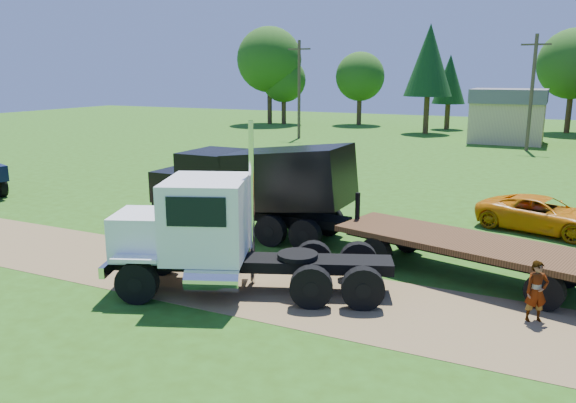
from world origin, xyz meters
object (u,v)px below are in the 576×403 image
at_px(black_dump_truck, 254,184).
at_px(spectator_a, 536,292).
at_px(orange_pickup, 543,214).
at_px(flatbed_trailer, 468,249).
at_px(white_semi_tractor, 210,235).

bearing_deg(black_dump_truck, spectator_a, -20.29).
bearing_deg(orange_pickup, spectator_a, -163.38).
bearing_deg(black_dump_truck, orange_pickup, 27.90).
bearing_deg(black_dump_truck, flatbed_trailer, -8.75).
bearing_deg(flatbed_trailer, black_dump_truck, -175.03).
distance_m(black_dump_truck, flatbed_trailer, 8.26).
xyz_separation_m(black_dump_truck, orange_pickup, (9.98, 5.19, -1.30)).
distance_m(orange_pickup, spectator_a, 9.01).
bearing_deg(spectator_a, orange_pickup, 62.10).
xyz_separation_m(white_semi_tractor, spectator_a, (8.43, 1.71, -0.85)).
bearing_deg(flatbed_trailer, spectator_a, -37.18).
xyz_separation_m(white_semi_tractor, black_dump_truck, (-1.66, 5.53, 0.35)).
distance_m(orange_pickup, flatbed_trailer, 6.77).
relative_size(white_semi_tractor, orange_pickup, 1.64).
bearing_deg(orange_pickup, white_semi_tractor, 158.11).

